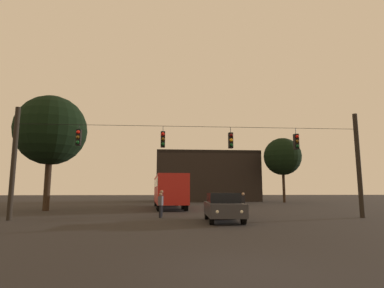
% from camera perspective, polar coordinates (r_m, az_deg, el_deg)
% --- Properties ---
extents(ground_plane, '(168.00, 168.00, 0.00)m').
position_cam_1_polar(ground_plane, '(31.16, -1.68, -11.47)').
color(ground_plane, black).
rests_on(ground_plane, ground).
extents(overhead_signal_span, '(20.95, 0.44, 6.49)m').
position_cam_1_polar(overhead_signal_span, '(18.80, 0.29, -2.26)').
color(overhead_signal_span, black).
rests_on(overhead_signal_span, ground).
extents(city_bus, '(3.19, 11.14, 3.00)m').
position_cam_1_polar(city_bus, '(30.05, -4.19, -8.00)').
color(city_bus, '#B21E19').
rests_on(city_bus, ground).
extents(car_near_right, '(1.99, 4.40, 1.52)m').
position_cam_1_polar(car_near_right, '(17.29, 5.72, -11.23)').
color(car_near_right, '#2D2D33').
rests_on(car_near_right, ground).
extents(pedestrian_crossing_left, '(0.29, 0.39, 1.68)m').
position_cam_1_polar(pedestrian_crossing_left, '(21.27, -5.56, -10.29)').
color(pedestrian_crossing_left, black).
rests_on(pedestrian_crossing_left, ground).
extents(pedestrian_crossing_center, '(0.33, 0.41, 1.51)m').
position_cam_1_polar(pedestrian_crossing_center, '(19.66, -5.73, -10.75)').
color(pedestrian_crossing_center, black).
rests_on(pedestrian_crossing_center, ground).
extents(pedestrian_crossing_right, '(0.32, 0.41, 1.52)m').
position_cam_1_polar(pedestrian_crossing_right, '(21.27, 9.29, -10.50)').
color(pedestrian_crossing_right, black).
rests_on(pedestrian_crossing_right, ground).
extents(corner_building, '(15.60, 8.14, 7.63)m').
position_cam_1_polar(corner_building, '(50.28, 2.64, -5.96)').
color(corner_building, black).
rests_on(corner_building, ground).
extents(tree_left_silhouette, '(5.23, 5.23, 9.01)m').
position_cam_1_polar(tree_left_silhouette, '(46.09, 16.13, -2.22)').
color(tree_left_silhouette, '#2D2116').
rests_on(tree_left_silhouette, ground).
extents(tree_behind_building, '(5.92, 5.92, 9.70)m').
position_cam_1_polar(tree_behind_building, '(29.33, -24.26, 2.26)').
color(tree_behind_building, '#2D2116').
rests_on(tree_behind_building, ground).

